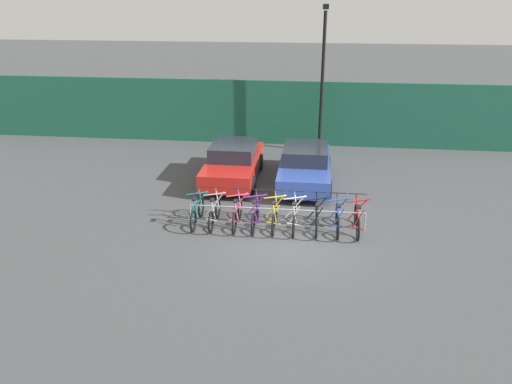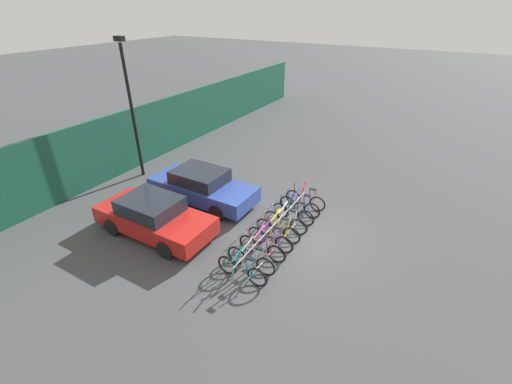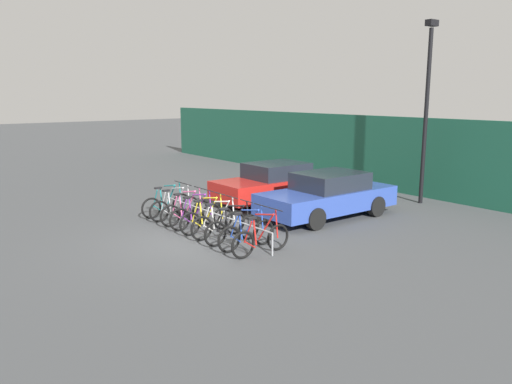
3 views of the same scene
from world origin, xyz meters
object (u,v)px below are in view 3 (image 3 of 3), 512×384
Objects in this scene: bicycle_pink at (186,212)px; bicycle_teal at (167,204)px; lamp_post at (427,104)px; car_blue at (328,195)px; bicycle_blue at (247,234)px; bicycle_silver at (175,207)px; bicycle_yellow at (207,219)px; bicycle_black at (233,229)px; bicycle_purple at (196,215)px; bicycle_red at (261,239)px; bicycle_white at (219,224)px; bike_rack at (212,214)px; car_red at (275,183)px.

bicycle_teal is at bearing -176.94° from bicycle_pink.
car_blue is at bearing -97.34° from lamp_post.
lamp_post reaches higher than bicycle_blue.
bicycle_silver and bicycle_yellow have the same top height.
bicycle_yellow and bicycle_black have the same top height.
bicycle_purple is at bearing -103.24° from lamp_post.
bicycle_blue is (2.98, 0.00, 0.00)m from bicycle_pink.
bicycle_pink is at bearing 179.42° from bicycle_yellow.
bicycle_blue is at bearing -0.58° from bicycle_yellow.
bicycle_teal is 3.60m from bicycle_black.
lamp_post reaches higher than bicycle_red.
bicycle_blue and bicycle_red have the same top height.
bicycle_purple is at bearing 177.37° from bicycle_red.
car_blue reaches higher than bicycle_pink.
bicycle_white is (1.72, 0.00, 0.00)m from bicycle_pink.
bicycle_black is (3.07, 0.00, 0.00)m from bicycle_silver.
bicycle_teal is at bearing 179.42° from bicycle_yellow.
bike_rack is 1.83m from bicycle_blue.
bicycle_yellow and bicycle_red have the same top height.
bike_rack is at bearing 161.53° from bicycle_white.
bicycle_teal is at bearing 177.37° from bicycle_red.
lamp_post is at bearing 92.91° from bicycle_blue.
car_blue is 0.73× the size of lamp_post.
bicycle_teal and bicycle_silver have the same top height.
bicycle_blue is at bearing 177.37° from bicycle_red.
bicycle_white is (0.56, -0.15, -0.12)m from bike_rack.
bicycle_silver is 1.00× the size of bicycle_white.
bicycle_teal is 4.21m from bicycle_blue.
bicycle_blue is at bearing -4.67° from bike_rack.
bicycle_white is 1.83m from bicycle_red.
bicycle_silver is at bearing -111.38° from lamp_post.
bicycle_red is at bearing -1.46° from bicycle_silver.
bicycle_yellow is 1.00× the size of bicycle_black.
bicycle_blue is at bearing -46.70° from car_red.
car_blue reaches higher than bicycle_black.
car_red reaches higher than bicycle_teal.
bicycle_teal and bicycle_purple have the same top height.
bicycle_silver is at bearing -123.65° from car_blue.
bicycle_teal is 5.01m from car_blue.
bicycle_black and bicycle_red have the same top height.
car_red is 0.71× the size of lamp_post.
bicycle_pink and bicycle_purple have the same top height.
lamp_post is at bearing 67.16° from bicycle_silver.
bicycle_purple is 1.00× the size of bicycle_red.
bicycle_blue is at bearing -2.53° from bicycle_purple.
bicycle_blue is (4.21, 0.00, 0.00)m from bicycle_teal.
bicycle_pink is at bearing -106.94° from lamp_post.
lamp_post is (1.88, 7.97, 3.05)m from bicycle_purple.
car_blue is (-0.47, 3.90, 0.31)m from bicycle_black.
bicycle_silver is 9.09m from lamp_post.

